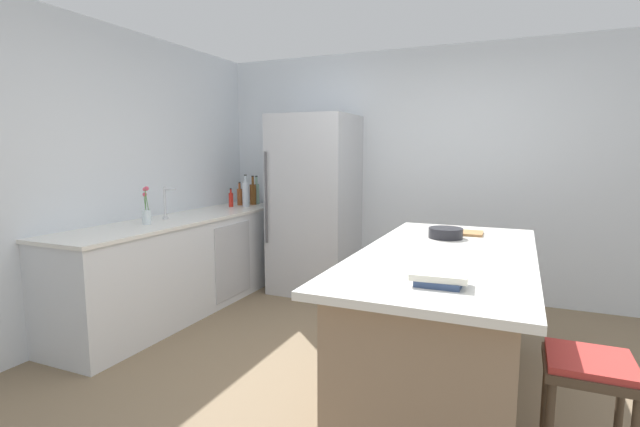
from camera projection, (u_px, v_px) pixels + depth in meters
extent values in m
plane|color=#7A664C|center=(368.00, 386.00, 3.02)|extent=(7.20, 7.20, 0.00)
cube|color=silver|center=(434.00, 173.00, 4.89)|extent=(6.00, 0.10, 2.60)
cube|color=silver|center=(87.00, 179.00, 3.82)|extent=(0.10, 6.00, 2.60)
cube|color=silver|center=(185.00, 265.00, 4.45)|extent=(0.63, 2.74, 0.88)
cube|color=silver|center=(183.00, 219.00, 4.39)|extent=(0.66, 2.77, 0.03)
cube|color=#B2B5BA|center=(233.00, 261.00, 4.63)|extent=(0.01, 0.60, 0.74)
cube|color=#8E755B|center=(444.00, 327.00, 2.87)|extent=(0.85, 1.99, 0.88)
cube|color=silver|center=(447.00, 255.00, 2.81)|extent=(1.01, 2.19, 0.04)
cube|color=#B7BABF|center=(315.00, 204.00, 5.02)|extent=(0.84, 0.76, 1.91)
cylinder|color=#4C4C51|center=(266.00, 198.00, 4.80)|extent=(0.02, 0.02, 0.96)
cylinder|color=#473828|center=(544.00, 411.00, 2.21)|extent=(0.04, 0.04, 0.58)
cylinder|color=#473828|center=(618.00, 426.00, 2.09)|extent=(0.04, 0.04, 0.58)
cube|color=#473828|center=(590.00, 369.00, 1.97)|extent=(0.36, 0.36, 0.04)
cube|color=#B2332D|center=(590.00, 361.00, 1.96)|extent=(0.34, 0.34, 0.03)
cylinder|color=silver|center=(165.00, 218.00, 4.25)|extent=(0.05, 0.05, 0.02)
cylinder|color=silver|center=(165.00, 202.00, 4.23)|extent=(0.02, 0.02, 0.28)
cylinder|color=silver|center=(169.00, 189.00, 4.19)|extent=(0.14, 0.02, 0.02)
cylinder|color=silver|center=(147.00, 217.00, 3.94)|extent=(0.07, 0.07, 0.12)
cylinder|color=#4C7F3D|center=(145.00, 206.00, 3.94)|extent=(0.01, 0.03, 0.21)
sphere|color=#DB4C66|center=(145.00, 194.00, 3.93)|extent=(0.04, 0.04, 0.04)
cylinder|color=#4C7F3D|center=(146.00, 204.00, 3.92)|extent=(0.01, 0.02, 0.25)
sphere|color=#DB4C66|center=(145.00, 189.00, 3.90)|extent=(0.04, 0.04, 0.04)
cylinder|color=#4C7F3D|center=(147.00, 204.00, 3.92)|extent=(0.01, 0.05, 0.26)
sphere|color=#DB4C66|center=(147.00, 188.00, 3.91)|extent=(0.04, 0.04, 0.04)
cylinder|color=#8CB79E|center=(257.00, 194.00, 5.51)|extent=(0.07, 0.07, 0.23)
cylinder|color=#8CB79E|center=(256.00, 181.00, 5.49)|extent=(0.03, 0.03, 0.09)
cylinder|color=black|center=(256.00, 176.00, 5.48)|extent=(0.03, 0.03, 0.01)
cylinder|color=brown|center=(253.00, 194.00, 5.42)|extent=(0.08, 0.08, 0.24)
cylinder|color=brown|center=(253.00, 181.00, 5.40)|extent=(0.03, 0.03, 0.09)
cylinder|color=black|center=(253.00, 176.00, 5.39)|extent=(0.03, 0.03, 0.01)
cylinder|color=#994C23|center=(240.00, 197.00, 5.38)|extent=(0.06, 0.06, 0.19)
cylinder|color=#994C23|center=(239.00, 186.00, 5.36)|extent=(0.03, 0.03, 0.07)
cylinder|color=black|center=(239.00, 183.00, 5.36)|extent=(0.03, 0.03, 0.01)
cylinder|color=silver|center=(246.00, 194.00, 5.23)|extent=(0.07, 0.07, 0.28)
cylinder|color=silver|center=(245.00, 179.00, 5.20)|extent=(0.03, 0.03, 0.07)
cylinder|color=black|center=(245.00, 175.00, 5.20)|extent=(0.03, 0.03, 0.01)
cylinder|color=red|center=(231.00, 200.00, 5.21)|extent=(0.05, 0.05, 0.16)
cylinder|color=red|center=(231.00, 191.00, 5.19)|extent=(0.02, 0.02, 0.04)
cylinder|color=black|center=(231.00, 189.00, 5.19)|extent=(0.02, 0.02, 0.01)
cube|color=#334770|center=(439.00, 282.00, 2.11)|extent=(0.20, 0.16, 0.03)
cube|color=silver|center=(439.00, 276.00, 2.11)|extent=(0.26, 0.17, 0.03)
cylinder|color=black|center=(446.00, 233.00, 3.27)|extent=(0.24, 0.24, 0.07)
cube|color=#9E7042|center=(459.00, 232.00, 3.45)|extent=(0.35, 0.22, 0.02)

